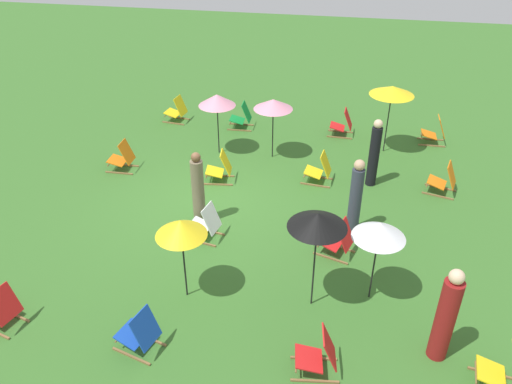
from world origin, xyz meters
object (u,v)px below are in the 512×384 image
Objects in this scene: deckchair_6 at (338,240)px; deckchair_12 at (319,355)px; deckchair_8 at (140,333)px; umbrella_4 at (379,230)px; umbrella_1 at (318,221)px; umbrella_3 at (392,91)px; deckchair_9 at (1,309)px; person_3 at (356,198)px; deckchair_2 at (444,180)px; deckchair_4 at (220,168)px; deckchair_10 at (435,132)px; deckchair_11 at (504,371)px; person_0 at (374,154)px; person_1 at (446,317)px; deckchair_5 at (242,117)px; deckchair_0 at (122,158)px; deckchair_1 at (343,124)px; deckchair_7 at (320,170)px; person_2 at (198,190)px; umbrella_5 at (181,228)px; umbrella_2 at (217,100)px; umbrella_0 at (273,104)px; deckchair_3 at (206,224)px.

deckchair_6 is 3.02m from deckchair_12.
umbrella_4 is at bearing 133.72° from deckchair_8.
umbrella_3 is (-6.51, 1.41, -0.05)m from umbrella_1.
deckchair_9 is 7.10m from person_3.
deckchair_6 is at bearing -24.70° from deckchair_2.
umbrella_1 reaches higher than deckchair_4.
deckchair_2 is at bearing 156.90° from umbrella_4.
umbrella_3 is at bearing 113.65° from deckchair_4.
deckchair_2 and deckchair_10 have the same top height.
person_0 reaches higher than deckchair_11.
person_1 is at bearing -110.75° from deckchair_11.
deckchair_5 is 9.51m from person_1.
umbrella_3 is (-8.07, 6.62, 1.44)m from deckchair_9.
deckchair_0 and deckchair_8 have the same top height.
umbrella_4 is 0.95× the size of person_0.
umbrella_1 is (7.34, -0.19, 1.49)m from deckchair_1.
deckchair_7 is 2.24m from person_3.
umbrella_1 is (-1.60, 2.66, 1.49)m from deckchair_8.
person_2 is (1.87, -0.01, 0.48)m from deckchair_4.
umbrella_4 reaches higher than deckchair_1.
deckchair_8 is 0.48× the size of person_3.
deckchair_2 is 7.02m from umbrella_5.
deckchair_9 is 7.40m from person_1.
umbrella_1 reaches higher than umbrella_2.
deckchair_1 is at bearing -123.04° from deckchair_2.
deckchair_7 is 0.43× the size of umbrella_3.
deckchair_0 is 6.32m from person_3.
deckchair_4 is 0.49× the size of umbrella_0.
person_3 is at bearing 33.90° from deckchair_5.
deckchair_3 is 3.59m from deckchair_7.
umbrella_0 reaches higher than deckchair_2.
deckchair_10 is 0.47× the size of person_3.
deckchair_8 is 0.51× the size of umbrella_0.
person_0 is at bearing 103.16° from deckchair_7.
deckchair_11 is (-0.35, 5.66, 0.00)m from deckchair_8.
deckchair_8 is 5.67m from deckchair_11.
umbrella_2 is at bearing -85.21° from deckchair_2.
umbrella_3 is 6.12m from person_2.
deckchair_6 is 0.45× the size of umbrella_3.
umbrella_2 is at bearing -88.26° from umbrella_0.
deckchair_7 is 1.00× the size of deckchair_11.
umbrella_0 is 1.53m from umbrella_2.
deckchair_5 is at bearing -99.95° from umbrella_3.
deckchair_3 is at bearing -168.47° from deckchair_8.
person_3 reaches higher than deckchair_6.
deckchair_4 is 3.96m from deckchair_6.
umbrella_3 is 1.10× the size of person_2.
deckchair_6 is 0.49× the size of person_2.
person_3 is (-0.86, 3.09, 0.50)m from deckchair_3.
umbrella_3 is 1.09× the size of person_0.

